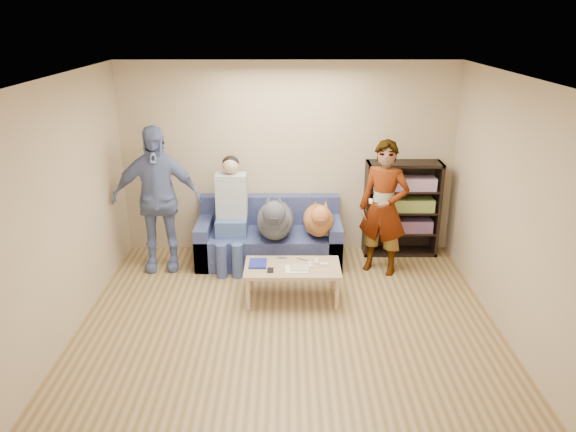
{
  "coord_description": "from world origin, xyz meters",
  "views": [
    {
      "loc": [
        -0.01,
        -4.89,
        3.16
      ],
      "look_at": [
        0.0,
        1.2,
        0.95
      ],
      "focal_mm": 35.0,
      "sensor_mm": 36.0,
      "label": 1
    }
  ],
  "objects_px": {
    "person_seated": "(231,209)",
    "dog_gray": "(275,219)",
    "camera_silver": "(282,260)",
    "person_standing_right": "(384,208)",
    "dog_tan": "(319,220)",
    "coffee_table": "(292,270)",
    "person_standing_left": "(156,199)",
    "bookshelf": "(402,206)",
    "notebook_blue": "(258,263)",
    "sofa": "(269,240)"
  },
  "relations": [
    {
      "from": "person_standing_left",
      "to": "coffee_table",
      "type": "distance_m",
      "value": 2.02
    },
    {
      "from": "camera_silver",
      "to": "sofa",
      "type": "height_order",
      "value": "sofa"
    },
    {
      "from": "person_standing_right",
      "to": "bookshelf",
      "type": "relative_size",
      "value": 1.32
    },
    {
      "from": "person_standing_right",
      "to": "person_seated",
      "type": "height_order",
      "value": "person_standing_right"
    },
    {
      "from": "camera_silver",
      "to": "dog_gray",
      "type": "relative_size",
      "value": 0.09
    },
    {
      "from": "person_standing_right",
      "to": "dog_tan",
      "type": "xyz_separation_m",
      "value": [
        -0.8,
        0.19,
        -0.23
      ]
    },
    {
      "from": "sofa",
      "to": "bookshelf",
      "type": "height_order",
      "value": "bookshelf"
    },
    {
      "from": "person_seated",
      "to": "person_standing_right",
      "type": "bearing_deg",
      "value": -6.78
    },
    {
      "from": "coffee_table",
      "to": "notebook_blue",
      "type": "bearing_deg",
      "value": 172.87
    },
    {
      "from": "dog_tan",
      "to": "person_standing_left",
      "type": "bearing_deg",
      "value": -177.89
    },
    {
      "from": "person_standing_right",
      "to": "coffee_table",
      "type": "distance_m",
      "value": 1.47
    },
    {
      "from": "camera_silver",
      "to": "sofa",
      "type": "relative_size",
      "value": 0.06
    },
    {
      "from": "sofa",
      "to": "dog_tan",
      "type": "relative_size",
      "value": 1.64
    },
    {
      "from": "notebook_blue",
      "to": "dog_tan",
      "type": "relative_size",
      "value": 0.22
    },
    {
      "from": "bookshelf",
      "to": "camera_silver",
      "type": "bearing_deg",
      "value": -142.49
    },
    {
      "from": "person_standing_left",
      "to": "coffee_table",
      "type": "xyz_separation_m",
      "value": [
        1.72,
        -0.89,
        -0.57
      ]
    },
    {
      "from": "camera_silver",
      "to": "coffee_table",
      "type": "height_order",
      "value": "camera_silver"
    },
    {
      "from": "person_seated",
      "to": "coffee_table",
      "type": "height_order",
      "value": "person_seated"
    },
    {
      "from": "camera_silver",
      "to": "coffee_table",
      "type": "relative_size",
      "value": 0.1
    },
    {
      "from": "person_seated",
      "to": "dog_tan",
      "type": "relative_size",
      "value": 1.27
    },
    {
      "from": "dog_tan",
      "to": "notebook_blue",
      "type": "bearing_deg",
      "value": -129.33
    },
    {
      "from": "camera_silver",
      "to": "person_seated",
      "type": "height_order",
      "value": "person_seated"
    },
    {
      "from": "sofa",
      "to": "person_standing_right",
      "type": "bearing_deg",
      "value": -13.82
    },
    {
      "from": "person_standing_left",
      "to": "dog_gray",
      "type": "bearing_deg",
      "value": -5.89
    },
    {
      "from": "person_standing_right",
      "to": "camera_silver",
      "type": "height_order",
      "value": "person_standing_right"
    },
    {
      "from": "person_seated",
      "to": "person_standing_left",
      "type": "bearing_deg",
      "value": -172.97
    },
    {
      "from": "camera_silver",
      "to": "person_seated",
      "type": "relative_size",
      "value": 0.07
    },
    {
      "from": "notebook_blue",
      "to": "camera_silver",
      "type": "height_order",
      "value": "camera_silver"
    },
    {
      "from": "notebook_blue",
      "to": "sofa",
      "type": "bearing_deg",
      "value": 84.74
    },
    {
      "from": "person_standing_right",
      "to": "person_seated",
      "type": "xyz_separation_m",
      "value": [
        -1.94,
        0.23,
        -0.09
      ]
    },
    {
      "from": "person_seated",
      "to": "dog_tan",
      "type": "bearing_deg",
      "value": -1.95
    },
    {
      "from": "person_standing_left",
      "to": "notebook_blue",
      "type": "xyz_separation_m",
      "value": [
        1.32,
        -0.84,
        -0.51
      ]
    },
    {
      "from": "person_standing_right",
      "to": "dog_tan",
      "type": "relative_size",
      "value": 1.48
    },
    {
      "from": "person_seated",
      "to": "dog_gray",
      "type": "xyz_separation_m",
      "value": [
        0.57,
        -0.12,
        -0.1
      ]
    },
    {
      "from": "person_standing_right",
      "to": "bookshelf",
      "type": "xyz_separation_m",
      "value": [
        0.35,
        0.59,
        -0.18
      ]
    },
    {
      "from": "sofa",
      "to": "person_seated",
      "type": "xyz_separation_m",
      "value": [
        -0.49,
        -0.13,
        0.49
      ]
    },
    {
      "from": "coffee_table",
      "to": "bookshelf",
      "type": "distance_m",
      "value": 2.05
    },
    {
      "from": "notebook_blue",
      "to": "bookshelf",
      "type": "bearing_deg",
      "value": 34.65
    },
    {
      "from": "person_standing_right",
      "to": "bookshelf",
      "type": "distance_m",
      "value": 0.71
    },
    {
      "from": "coffee_table",
      "to": "person_seated",
      "type": "bearing_deg",
      "value": 128.11
    },
    {
      "from": "coffee_table",
      "to": "bookshelf",
      "type": "relative_size",
      "value": 0.85
    },
    {
      "from": "person_standing_left",
      "to": "coffee_table",
      "type": "height_order",
      "value": "person_standing_left"
    },
    {
      "from": "person_standing_right",
      "to": "dog_tan",
      "type": "height_order",
      "value": "person_standing_right"
    },
    {
      "from": "notebook_blue",
      "to": "dog_tan",
      "type": "height_order",
      "value": "dog_tan"
    },
    {
      "from": "person_seated",
      "to": "coffee_table",
      "type": "relative_size",
      "value": 1.34
    },
    {
      "from": "sofa",
      "to": "person_seated",
      "type": "bearing_deg",
      "value": -165.38
    },
    {
      "from": "person_standing_left",
      "to": "dog_tan",
      "type": "xyz_separation_m",
      "value": [
        2.07,
        0.08,
        -0.31
      ]
    },
    {
      "from": "camera_silver",
      "to": "person_seated",
      "type": "bearing_deg",
      "value": 127.05
    },
    {
      "from": "person_standing_right",
      "to": "sofa",
      "type": "xyz_separation_m",
      "value": [
        -1.45,
        0.36,
        -0.58
      ]
    },
    {
      "from": "person_standing_left",
      "to": "person_seated",
      "type": "bearing_deg",
      "value": 1.31
    }
  ]
}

